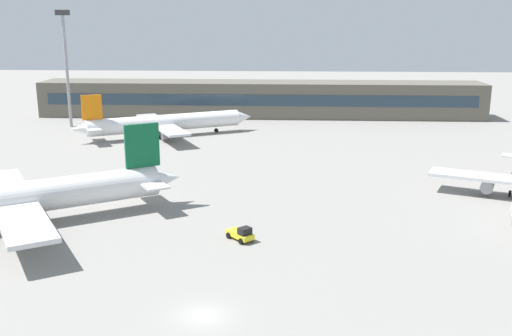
# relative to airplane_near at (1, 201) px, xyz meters

# --- Properties ---
(ground_plane) EXTENTS (400.00, 400.00, 0.00)m
(ground_plane) POSITION_rel_airplane_near_xyz_m (27.46, 19.81, -3.49)
(ground_plane) COLOR gray
(terminal_building) EXTENTS (114.23, 12.13, 9.00)m
(terminal_building) POSITION_rel_airplane_near_xyz_m (27.46, 86.48, 1.01)
(terminal_building) COLOR #5B564C
(terminal_building) RESTS_ON ground_plane
(airplane_near) EXTENTS (40.97, 29.93, 11.46)m
(airplane_near) POSITION_rel_airplane_near_xyz_m (0.00, 0.00, 0.00)
(airplane_near) COLOR silver
(airplane_near) RESTS_ON ground_plane
(airplane_far) EXTENTS (36.91, 26.74, 9.92)m
(airplane_far) POSITION_rel_airplane_near_xyz_m (8.44, 57.94, -0.47)
(airplane_far) COLOR white
(airplane_far) RESTS_ON ground_plane
(baggage_tug_yellow) EXTENTS (3.53, 3.68, 1.75)m
(baggage_tug_yellow) POSITION_rel_airplane_near_xyz_m (29.40, -2.35, -2.70)
(baggage_tug_yellow) COLOR yellow
(baggage_tug_yellow) RESTS_ON ground_plane
(floodlight_tower_west) EXTENTS (3.20, 0.80, 26.84)m
(floodlight_tower_west) POSITION_rel_airplane_near_xyz_m (-16.69, 68.51, 11.96)
(floodlight_tower_west) COLOR gray
(floodlight_tower_west) RESTS_ON ground_plane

